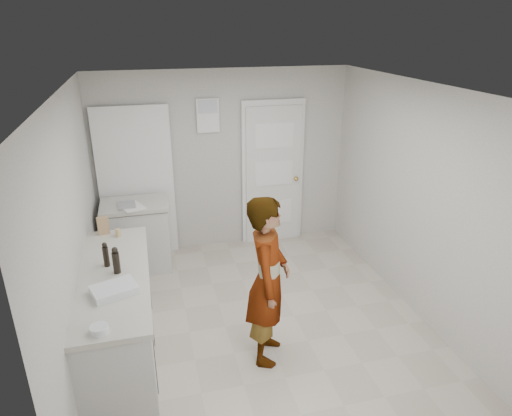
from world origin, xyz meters
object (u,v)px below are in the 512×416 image
object	(u,v)px
oil_cruet_a	(116,261)
baking_dish	(114,290)
cake_mix_box	(103,226)
egg_bowl	(99,329)
spice_jar	(118,233)
person	(268,281)
oil_cruet_b	(106,255)

from	to	relation	value
oil_cruet_a	baking_dish	size ratio (longest dim) A/B	0.61
cake_mix_box	oil_cruet_a	xyz separation A→B (m)	(0.16, -0.89, 0.03)
egg_bowl	spice_jar	bearing A→B (deg)	86.55
cake_mix_box	egg_bowl	size ratio (longest dim) A/B	1.42
cake_mix_box	oil_cruet_a	bearing A→B (deg)	-89.44
baking_dish	person	bearing A→B (deg)	0.27
baking_dish	cake_mix_box	bearing A→B (deg)	96.65
oil_cruet_a	egg_bowl	xyz separation A→B (m)	(-0.11, -0.86, -0.10)
cake_mix_box	baking_dish	size ratio (longest dim) A/B	0.46
egg_bowl	oil_cruet_a	bearing A→B (deg)	82.90
cake_mix_box	egg_bowl	distance (m)	1.76
cake_mix_box	oil_cruet_b	distance (m)	0.74
cake_mix_box	egg_bowl	xyz separation A→B (m)	(0.05, -1.75, -0.07)
spice_jar	oil_cruet_a	xyz separation A→B (m)	(0.01, -0.79, 0.08)
oil_cruet_a	oil_cruet_b	world-z (taller)	oil_cruet_a
cake_mix_box	person	bearing A→B (deg)	-48.97
baking_dish	egg_bowl	distance (m)	0.53
cake_mix_box	oil_cruet_b	bearing A→B (deg)	-94.71
oil_cruet_a	cake_mix_box	bearing A→B (deg)	100.17
person	baking_dish	bearing A→B (deg)	111.38
spice_jar	oil_cruet_a	bearing A→B (deg)	-89.40
person	oil_cruet_b	xyz separation A→B (m)	(-1.43, 0.49, 0.21)
person	cake_mix_box	xyz separation A→B (m)	(-1.50, 1.23, 0.19)
spice_jar	oil_cruet_b	world-z (taller)	oil_cruet_b
person	baking_dish	size ratio (longest dim) A/B	3.91
baking_dish	egg_bowl	bearing A→B (deg)	-99.98
person	baking_dish	world-z (taller)	person
oil_cruet_b	cake_mix_box	bearing A→B (deg)	94.90
person	oil_cruet_a	xyz separation A→B (m)	(-1.34, 0.34, 0.22)
person	oil_cruet_b	size ratio (longest dim) A/B	6.80
baking_dish	oil_cruet_a	bearing A→B (deg)	87.33
oil_cruet_a	baking_dish	bearing A→B (deg)	-92.67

